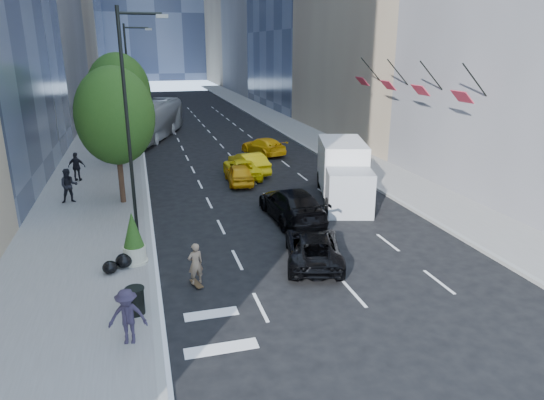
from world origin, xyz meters
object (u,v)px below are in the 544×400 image
object	(u,v)px
city_bus	(151,120)
trash_can	(135,301)
box_truck	(343,172)
planter_shrub	(133,239)
black_sedan_lincoln	(313,247)
skateboarder	(196,266)
black_sedan_mercedes	(292,205)

from	to	relation	value
city_bus	trash_can	size ratio (longest dim) A/B	14.30
box_truck	planter_shrub	distance (m)	13.16
black_sedan_lincoln	box_truck	size ratio (longest dim) A/B	0.65
skateboarder	black_sedan_mercedes	xyz separation A→B (m)	(5.62, 5.95, 0.01)
skateboarder	trash_can	xyz separation A→B (m)	(-2.18, -1.67, -0.21)
black_sedan_mercedes	box_truck	world-z (taller)	box_truck
trash_can	black_sedan_mercedes	bearing A→B (deg)	44.36
trash_can	skateboarder	bearing A→B (deg)	37.56
black_sedan_lincoln	black_sedan_mercedes	size ratio (longest dim) A/B	0.84
city_bus	trash_can	bearing A→B (deg)	-74.11
city_bus	box_truck	world-z (taller)	city_bus
skateboarder	box_truck	bearing A→B (deg)	-154.71
city_bus	planter_shrub	distance (m)	29.00
black_sedan_lincoln	black_sedan_mercedes	distance (m)	5.14
skateboarder	black_sedan_mercedes	world-z (taller)	black_sedan_mercedes
black_sedan_mercedes	trash_can	xyz separation A→B (m)	(-7.80, -7.63, -0.22)
box_truck	trash_can	bearing A→B (deg)	-123.09
black_sedan_mercedes	box_truck	xyz separation A→B (m)	(3.89, 2.46, 0.85)
black_sedan_lincoln	city_bus	world-z (taller)	city_bus
skateboarder	planter_shrub	size ratio (longest dim) A/B	0.74
black_sedan_lincoln	planter_shrub	world-z (taller)	planter_shrub
black_sedan_lincoln	trash_can	distance (m)	7.54
black_sedan_mercedes	planter_shrub	xyz separation A→B (m)	(-7.80, -3.57, 0.37)
box_truck	trash_can	xyz separation A→B (m)	(-11.69, -10.09, -1.07)
skateboarder	trash_can	size ratio (longest dim) A/B	1.82
skateboarder	black_sedan_mercedes	size ratio (longest dim) A/B	0.29
trash_can	planter_shrub	distance (m)	4.10
skateboarder	box_truck	distance (m)	12.73
city_bus	box_truck	distance (m)	24.96
city_bus	black_sedan_lincoln	bearing A→B (deg)	-61.13
black_sedan_mercedes	box_truck	bearing A→B (deg)	-149.69
black_sedan_mercedes	planter_shrub	bearing A→B (deg)	22.49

